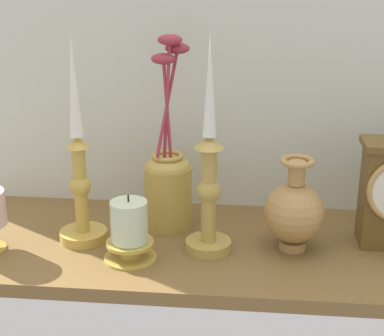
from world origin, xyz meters
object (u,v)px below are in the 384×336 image
Objects in this scene: candlestick_tall_left at (80,176)px; pillar_candle_near_clock at (130,232)px; candlestick_tall_center at (206,182)px; brass_vase_jar at (168,180)px; brass_vase_bulbous at (294,211)px.

candlestick_tall_left reaches higher than pillar_candle_near_clock.
candlestick_tall_center reaches higher than brass_vase_jar.
brass_vase_bulbous reaches higher than pillar_candle_near_clock.
candlestick_tall_left is 37.69cm from brass_vase_bulbous.
brass_vase_jar is 15.20cm from pillar_candle_near_clock.
pillar_candle_near_clock is (-4.67, -13.86, -4.15)cm from brass_vase_jar.
candlestick_tall_left is 22.35cm from candlestick_tall_center.
candlestick_tall_center reaches higher than pillar_candle_near_clock.
candlestick_tall_left is 1.04× the size of brass_vase_jar.
brass_vase_bulbous is (37.34, 0.31, -5.12)cm from candlestick_tall_left.
candlestick_tall_left reaches higher than brass_vase_jar.
brass_vase_bulbous is 1.44× the size of pillar_candle_near_clock.
candlestick_tall_left is at bearing -179.53° from brass_vase_bulbous.
pillar_candle_near_clock is at bearing -160.05° from candlestick_tall_center.
candlestick_tall_center is 1.05× the size of brass_vase_jar.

